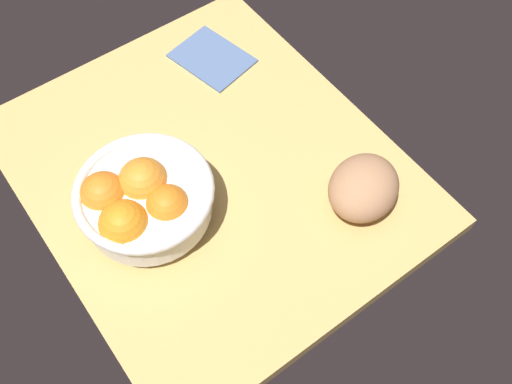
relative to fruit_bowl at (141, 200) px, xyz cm
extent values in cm
cube|color=tan|center=(-2.06, 13.93, -7.13)|extent=(69.50, 59.08, 3.00)
cylinder|color=white|center=(0.00, 0.71, -4.71)|extent=(8.28, 8.28, 1.85)
cylinder|color=white|center=(0.00, 0.71, -0.93)|extent=(20.58, 20.58, 5.70)
torus|color=white|center=(0.00, 0.71, 1.92)|extent=(22.18, 22.18, 1.60)
sphere|color=orange|center=(-2.21, 1.77, 0.79)|extent=(8.20, 8.20, 8.20)
sphere|color=orange|center=(2.84, -4.53, 0.75)|extent=(7.99, 7.99, 7.99)
sphere|color=orange|center=(-3.79, -4.42, 0.69)|extent=(7.63, 7.63, 7.63)
sphere|color=orange|center=(3.92, 2.57, 0.60)|extent=(7.15, 7.15, 7.15)
ellipsoid|color=tan|center=(18.45, 30.44, -1.54)|extent=(15.09, 16.19, 8.18)
cube|color=#536C9B|center=(-23.22, 28.73, -5.19)|extent=(16.59, 13.86, 0.88)
camera|label=1|loc=(49.81, -14.30, 80.54)|focal=42.05mm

